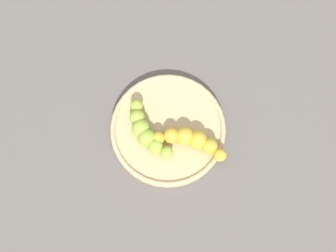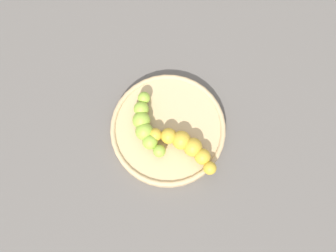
# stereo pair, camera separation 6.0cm
# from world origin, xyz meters

# --- Properties ---
(ground_plane) EXTENTS (2.40, 2.40, 0.00)m
(ground_plane) POSITION_xyz_m (0.00, 0.00, 0.00)
(ground_plane) COLOR #56514C
(fruit_bowl) EXTENTS (0.22, 0.22, 0.02)m
(fruit_bowl) POSITION_xyz_m (0.00, 0.00, 0.01)
(fruit_bowl) COLOR tan
(fruit_bowl) RESTS_ON ground_plane
(banana_green) EXTENTS (0.11, 0.08, 0.03)m
(banana_green) POSITION_xyz_m (0.01, -0.04, 0.04)
(banana_green) COLOR #8CAD38
(banana_green) RESTS_ON fruit_bowl
(banana_spotted) EXTENTS (0.06, 0.14, 0.04)m
(banana_spotted) POSITION_xyz_m (0.03, 0.04, 0.04)
(banana_spotted) COLOR gold
(banana_spotted) RESTS_ON fruit_bowl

